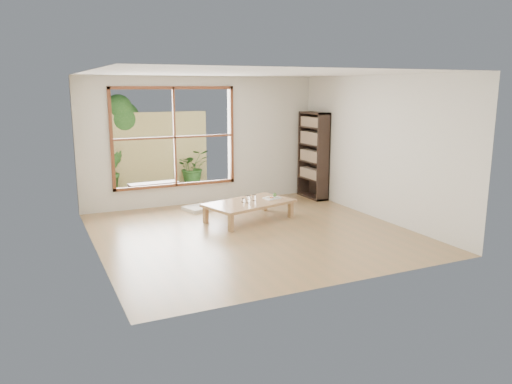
% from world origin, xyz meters
% --- Properties ---
extents(ground, '(5.00, 5.00, 0.00)m').
position_xyz_m(ground, '(0.00, 0.00, 0.00)').
color(ground, olive).
rests_on(ground, ground).
extents(low_table, '(1.75, 1.28, 0.34)m').
position_xyz_m(low_table, '(0.28, 0.74, 0.30)').
color(low_table, '#AD7B54').
rests_on(low_table, ground).
extents(floor_cushion, '(0.60, 0.60, 0.07)m').
position_xyz_m(floor_cushion, '(-0.34, 1.85, 0.03)').
color(floor_cushion, white).
rests_on(floor_cushion, ground).
extents(bookshelf, '(0.30, 0.84, 1.86)m').
position_xyz_m(bookshelf, '(2.33, 1.90, 0.93)').
color(bookshelf, black).
rests_on(bookshelf, ground).
extents(glass_tall, '(0.07, 0.07, 0.14)m').
position_xyz_m(glass_tall, '(0.23, 0.67, 0.41)').
color(glass_tall, silver).
rests_on(glass_tall, low_table).
extents(glass_mid, '(0.08, 0.08, 0.11)m').
position_xyz_m(glass_mid, '(0.39, 0.78, 0.40)').
color(glass_mid, silver).
rests_on(glass_mid, low_table).
extents(glass_short, '(0.06, 0.06, 0.08)m').
position_xyz_m(glass_short, '(0.32, 0.93, 0.38)').
color(glass_short, silver).
rests_on(glass_short, low_table).
extents(glass_small, '(0.06, 0.06, 0.07)m').
position_xyz_m(glass_small, '(0.16, 0.74, 0.38)').
color(glass_small, silver).
rests_on(glass_small, low_table).
extents(food_tray, '(0.33, 0.26, 0.09)m').
position_xyz_m(food_tray, '(0.79, 0.81, 0.37)').
color(food_tray, white).
rests_on(food_tray, low_table).
extents(deck, '(2.80, 2.00, 0.05)m').
position_xyz_m(deck, '(-0.60, 3.56, 0.00)').
color(deck, '#383028').
rests_on(deck, ground).
extents(garden_bench, '(1.08, 0.37, 0.34)m').
position_xyz_m(garden_bench, '(-0.88, 3.21, 0.30)').
color(garden_bench, black).
rests_on(garden_bench, deck).
extents(bamboo_fence, '(2.80, 0.06, 1.80)m').
position_xyz_m(bamboo_fence, '(-0.60, 4.56, 0.90)').
color(bamboo_fence, tan).
rests_on(bamboo_fence, ground).
extents(shrub_right, '(0.80, 0.70, 0.86)m').
position_xyz_m(shrub_right, '(0.39, 4.36, 0.46)').
color(shrub_right, '#336124').
rests_on(shrub_right, deck).
extents(shrub_left, '(0.61, 0.54, 0.95)m').
position_xyz_m(shrub_left, '(-1.56, 4.27, 0.50)').
color(shrub_left, '#336124').
rests_on(shrub_left, deck).
extents(garden_tree, '(1.04, 0.85, 2.22)m').
position_xyz_m(garden_tree, '(-1.28, 4.86, 1.63)').
color(garden_tree, '#4C3D2D').
rests_on(garden_tree, ground).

